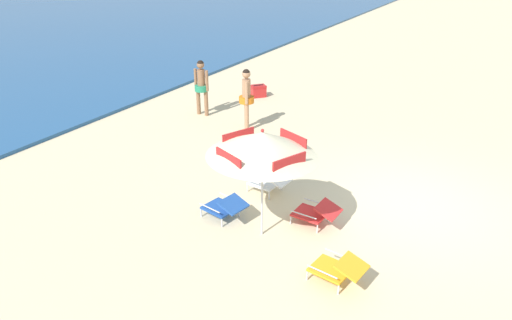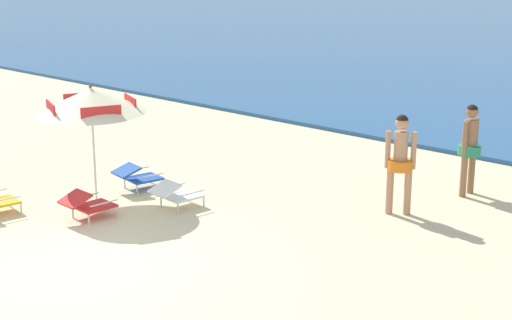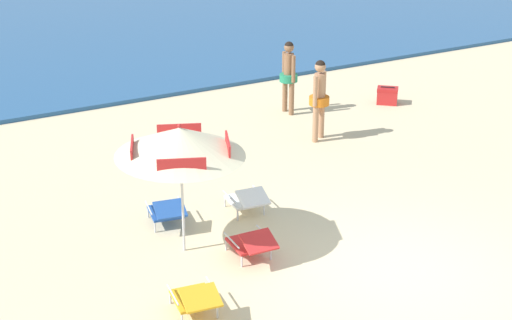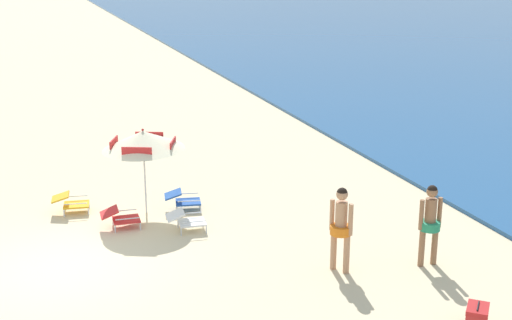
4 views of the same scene
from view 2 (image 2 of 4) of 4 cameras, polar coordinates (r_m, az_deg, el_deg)
ground_plane at (r=11.36m, az=-13.07°, el=-7.95°), size 800.00×800.00×0.00m
beach_umbrella_striped_main at (r=13.99m, az=-12.01°, el=4.29°), size 2.63×2.64×2.11m
lounge_chair_under_umbrella at (r=13.33m, az=-12.23°, el=-3.15°), size 0.61×0.90×0.51m
lounge_chair_facing_sea at (r=13.63m, az=-5.88°, el=-2.46°), size 0.63×0.92×0.51m
lounge_chair_spare_folded at (r=14.79m, az=-8.67°, el=-1.14°), size 0.68×0.95×0.50m
person_standing_near_shore at (r=14.67m, az=15.42°, el=1.20°), size 0.42×0.51×1.70m
person_standing_beside at (r=13.30m, az=10.55°, el=0.20°), size 0.45×0.43×1.74m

